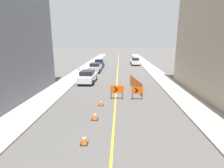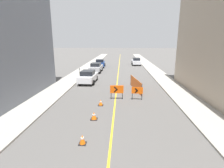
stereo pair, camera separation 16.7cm
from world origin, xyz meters
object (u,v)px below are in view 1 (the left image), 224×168
object	(u,v)px
traffic_cone_fifth	(95,116)
parked_car_curb_near	(88,77)
parked_car_curb_mid	(95,67)
parked_car_curb_far	(99,63)
arrow_barricade_primary	(117,90)
arrow_barricade_secondary	(137,91)
traffic_cone_fourth	(84,140)
traffic_cone_farthest	(101,103)
parked_car_opposite_side	(135,61)
parking_meter_near_curb	(79,71)

from	to	relation	value
traffic_cone_fifth	parked_car_curb_near	size ratio (longest dim) A/B	0.12
parked_car_curb_mid	parked_car_curb_far	bearing A→B (deg)	92.39
arrow_barricade_primary	arrow_barricade_secondary	size ratio (longest dim) A/B	1.10
parked_car_curb_far	traffic_cone_fourth	bearing A→B (deg)	-88.43
traffic_cone_fifth	parked_car_curb_far	size ratio (longest dim) A/B	0.12
arrow_barricade_primary	traffic_cone_farthest	bearing A→B (deg)	-129.45
traffic_cone_farthest	arrow_barricade_secondary	distance (m)	3.53
parked_car_curb_near	parked_car_curb_far	xyz separation A→B (m)	(-0.17, 14.03, 0.00)
traffic_cone_fourth	traffic_cone_fifth	world-z (taller)	traffic_cone_fifth
traffic_cone_fourth	parked_car_curb_near	xyz separation A→B (m)	(-2.24, 13.61, 0.54)
traffic_cone_farthest	parked_car_opposite_side	xyz separation A→B (m)	(4.97, 25.84, 0.56)
arrow_barricade_secondary	parked_car_curb_mid	xyz separation A→B (m)	(-5.76, 14.45, -0.02)
traffic_cone_farthest	parking_meter_near_curb	bearing A→B (deg)	111.55
parking_meter_near_curb	parked_car_curb_mid	bearing A→B (deg)	72.62
traffic_cone_fourth	arrow_barricade_primary	bearing A→B (deg)	77.89
parked_car_curb_near	parking_meter_near_curb	world-z (taller)	parked_car_curb_near
traffic_cone_farthest	parked_car_curb_far	bearing A→B (deg)	96.96
traffic_cone_fifth	parking_meter_near_curb	bearing A→B (deg)	107.06
traffic_cone_fifth	parking_meter_near_curb	xyz separation A→B (m)	(-4.14, 13.51, 0.81)
traffic_cone_farthest	parked_car_opposite_side	distance (m)	26.32
arrow_barricade_primary	arrow_barricade_secondary	world-z (taller)	arrow_barricade_primary
traffic_cone_fifth	parked_car_curb_near	world-z (taller)	parked_car_curb_near
parking_meter_near_curb	traffic_cone_farthest	bearing A→B (deg)	-68.45
arrow_barricade_secondary	parking_meter_near_curb	distance (m)	11.85
traffic_cone_fourth	traffic_cone_fifth	distance (m)	2.92
parked_car_curb_near	parked_car_opposite_side	xyz separation A→B (m)	(7.49, 17.81, 0.00)
arrow_barricade_secondary	parked_car_curb_near	distance (m)	8.55
traffic_cone_fifth	arrow_barricade_primary	distance (m)	4.60
parked_car_curb_mid	parked_car_curb_near	bearing A→B (deg)	-86.99
traffic_cone_fourth	arrow_barricade_primary	size ratio (longest dim) A/B	0.41
traffic_cone_fifth	arrow_barricade_secondary	bearing A→B (deg)	52.68
arrow_barricade_primary	parked_car_curb_mid	world-z (taller)	parked_car_curb_mid
parked_car_curb_far	traffic_cone_fifth	bearing A→B (deg)	-87.52
arrow_barricade_secondary	arrow_barricade_primary	bearing A→B (deg)	-178.31
parked_car_curb_near	parked_car_curb_far	world-z (taller)	same
arrow_barricade_secondary	parked_car_curb_near	world-z (taller)	parked_car_curb_near
arrow_barricade_primary	arrow_barricade_secondary	xyz separation A→B (m)	(1.82, -0.09, -0.06)
parked_car_opposite_side	parked_car_curb_mid	bearing A→B (deg)	-128.43
parked_car_curb_far	parked_car_curb_mid	bearing A→B (deg)	-93.07
traffic_cone_fifth	parked_car_opposite_side	bearing A→B (deg)	79.85
arrow_barricade_secondary	parked_car_opposite_side	size ratio (longest dim) A/B	0.27
traffic_cone_fourth	traffic_cone_farthest	size ratio (longest dim) A/B	1.05
parked_car_curb_far	arrow_barricade_secondary	bearing A→B (deg)	-77.63
traffic_cone_fourth	parked_car_curb_far	distance (m)	27.76
traffic_cone_farthest	parking_meter_near_curb	world-z (taller)	parking_meter_near_curb
arrow_barricade_secondary	parking_meter_near_curb	bearing A→B (deg)	133.08
traffic_cone_fourth	parking_meter_near_curb	size ratio (longest dim) A/B	0.39
traffic_cone_fourth	arrow_barricade_secondary	distance (m)	7.94
parked_car_curb_near	traffic_cone_farthest	bearing A→B (deg)	-70.06
parked_car_curb_mid	parking_meter_near_curb	size ratio (longest dim) A/B	3.26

